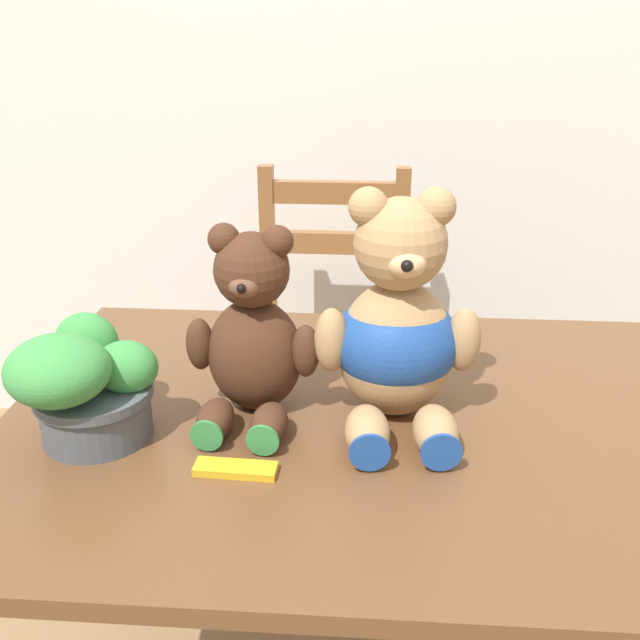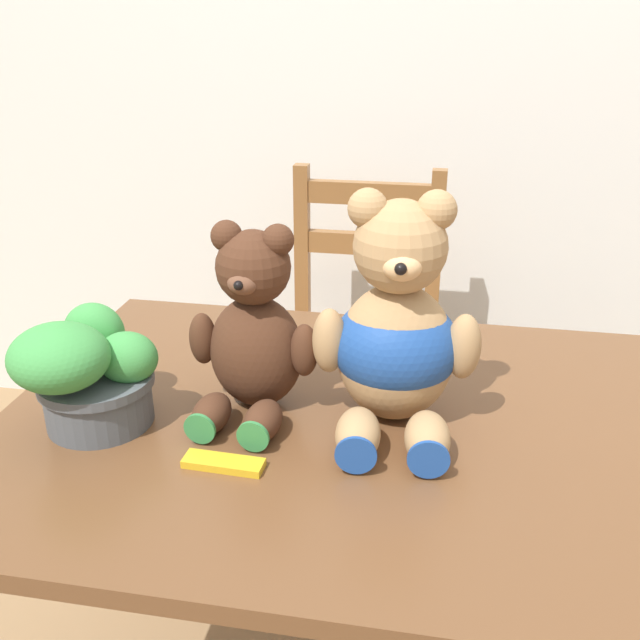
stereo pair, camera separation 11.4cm
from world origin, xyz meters
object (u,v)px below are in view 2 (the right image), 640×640
potted_plant (88,371)px  chocolate_bar (224,463)px  wooden_chair_behind (359,348)px  teddy_bear_left (253,332)px  teddy_bear_right (396,334)px

potted_plant → chocolate_bar: bearing=-17.5°
wooden_chair_behind → teddy_bear_left: teddy_bear_left is taller
wooden_chair_behind → teddy_bear_right: bearing=101.1°
wooden_chair_behind → teddy_bear_right: size_ratio=2.47×
wooden_chair_behind → potted_plant: (-0.33, -0.85, 0.34)m
chocolate_bar → potted_plant: bearing=162.5°
wooden_chair_behind → potted_plant: bearing=69.1°
teddy_bear_left → teddy_bear_right: (0.23, 0.00, 0.01)m
potted_plant → chocolate_bar: 0.27m
wooden_chair_behind → chocolate_bar: wooden_chair_behind is taller
teddy_bear_left → wooden_chair_behind: bearing=-92.1°
teddy_bear_left → chocolate_bar: (-0.00, -0.18, -0.13)m
wooden_chair_behind → teddy_bear_right: 0.86m
wooden_chair_behind → teddy_bear_left: 0.84m
teddy_bear_right → chocolate_bar: (-0.23, -0.18, -0.15)m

